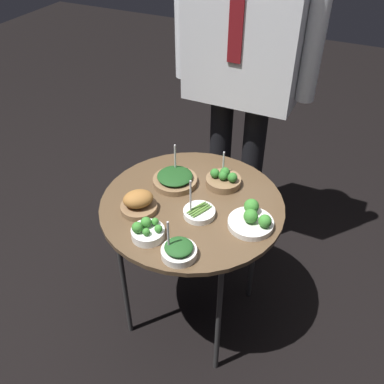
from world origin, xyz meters
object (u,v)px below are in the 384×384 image
bowl_spinach_mid_right (175,179)px  bowl_broccoli_front_center (147,231)px  serving_cart (192,212)px  bowl_spinach_front_left (179,250)px  bowl_broccoli_center (252,219)px  bowl_roast_back_right (139,203)px  waiter_figure (245,45)px  bowl_broccoli_near_rim (224,179)px  bowl_asparagus_far_rim (199,212)px

bowl_spinach_mid_right → bowl_broccoli_front_center: bowl_spinach_mid_right is taller
serving_cart → bowl_spinach_front_left: bearing=-73.7°
serving_cart → bowl_spinach_front_left: 0.28m
bowl_broccoli_center → bowl_broccoli_front_center: bowl_broccoli_center is taller
bowl_roast_back_right → waiter_figure: bearing=78.8°
bowl_roast_back_right → waiter_figure: size_ratio=0.08×
serving_cart → bowl_spinach_mid_right: size_ratio=3.96×
bowl_broccoli_near_rim → bowl_broccoli_center: bearing=-44.6°
bowl_roast_back_right → bowl_broccoli_center: size_ratio=0.86×
waiter_figure → bowl_spinach_front_left: bearing=-83.0°
serving_cart → bowl_asparagus_far_rim: 0.09m
serving_cart → bowl_broccoli_near_rim: bowl_broccoli_near_rim is taller
bowl_broccoli_center → bowl_broccoli_front_center: 0.36m
bowl_broccoli_near_rim → bowl_broccoli_center: size_ratio=0.86×
bowl_spinach_mid_right → bowl_spinach_front_left: bearing=-61.1°
bowl_broccoli_near_rim → bowl_broccoli_front_center: size_ratio=1.21×
bowl_broccoli_near_rim → waiter_figure: (-0.09, 0.39, 0.38)m
bowl_roast_back_right → bowl_broccoli_front_center: bearing=-47.6°
bowl_broccoli_near_rim → serving_cart: bearing=-112.4°
bowl_roast_back_right → bowl_broccoli_near_rim: 0.35m
bowl_roast_back_right → bowl_asparagus_far_rim: 0.22m
bowl_asparagus_far_rim → waiter_figure: (-0.08, 0.60, 0.39)m
bowl_spinach_front_left → waiter_figure: waiter_figure is taller
waiter_figure → bowl_broccoli_front_center: bearing=-92.6°
bowl_spinach_front_left → bowl_broccoli_near_rim: size_ratio=1.05×
bowl_spinach_front_left → waiter_figure: (-0.10, 0.80, 0.38)m
bowl_asparagus_far_rim → bowl_broccoli_center: (0.19, 0.03, 0.01)m
bowl_broccoli_near_rim → bowl_broccoli_center: bowl_broccoli_near_rim is taller
serving_cart → bowl_broccoli_front_center: bearing=-104.6°
bowl_broccoli_front_center → bowl_asparagus_far_rim: bearing=57.2°
bowl_spinach_front_left → bowl_asparagus_far_rim: bearing=96.4°
bowl_roast_back_right → bowl_spinach_mid_right: bowl_spinach_mid_right is taller
bowl_broccoli_near_rim → bowl_spinach_front_left: bearing=-88.2°
bowl_spinach_front_left → waiter_figure: 0.89m
bowl_spinach_mid_right → serving_cart: bearing=-35.5°
bowl_broccoli_center → bowl_spinach_mid_right: (-0.35, 0.10, -0.00)m
serving_cart → bowl_roast_back_right: size_ratio=5.01×
bowl_asparagus_far_rim → bowl_spinach_mid_right: bowl_asparagus_far_rim is taller
bowl_spinach_mid_right → waiter_figure: (0.09, 0.46, 0.39)m
serving_cart → bowl_broccoli_near_rim: 0.18m
bowl_asparagus_far_rim → bowl_broccoli_near_rim: (0.01, 0.20, 0.01)m
waiter_figure → bowl_broccoli_center: bearing=-65.1°
bowl_spinach_mid_right → bowl_broccoli_center: bearing=-15.9°
bowl_broccoli_center → bowl_broccoli_front_center: size_ratio=1.40×
bowl_broccoli_near_rim → bowl_roast_back_right: bearing=-128.8°
serving_cart → bowl_roast_back_right: bowl_roast_back_right is taller
bowl_spinach_front_left → bowl_spinach_mid_right: bearing=118.9°
bowl_broccoli_front_center → bowl_spinach_front_left: bearing=-14.0°
bowl_spinach_front_left → bowl_broccoli_center: size_ratio=0.90×
bowl_asparagus_far_rim → bowl_broccoli_near_rim: size_ratio=1.16×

